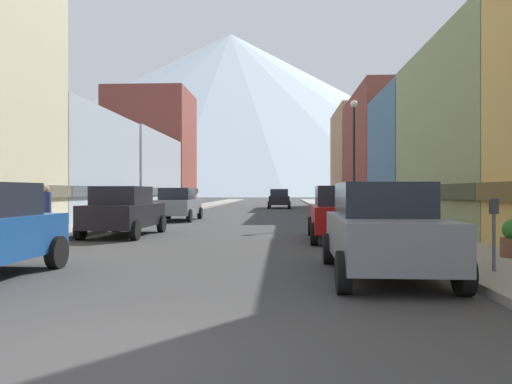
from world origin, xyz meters
TOP-DOWN VIEW (x-y plane):
  - ground_plane at (0.00, 0.00)m, footprint 400.00×400.00m
  - sidewalk_left at (-6.25, 35.00)m, footprint 2.50×100.00m
  - sidewalk_right at (6.25, 35.00)m, footprint 2.50×100.00m
  - storefront_left_2 at (-10.94, 22.56)m, footprint 7.17×11.01m
  - storefront_left_3 at (-11.50, 35.15)m, footprint 8.29×13.03m
  - storefront_left_4 at (-11.47, 46.29)m, footprint 8.24×8.30m
  - storefront_right_2 at (11.67, 24.92)m, footprint 8.65×8.29m
  - storefront_right_3 at (11.05, 35.93)m, footprint 7.40×13.37m
  - storefront_right_4 at (10.59, 49.04)m, footprint 6.47×11.86m
  - car_left_1 at (-3.80, 13.12)m, footprint 2.16×4.45m
  - car_left_2 at (-3.80, 22.58)m, footprint 2.07×4.41m
  - car_right_0 at (3.80, 4.89)m, footprint 2.13×4.43m
  - car_right_1 at (3.80, 11.89)m, footprint 2.17×4.45m
  - car_driving_0 at (1.60, 42.22)m, footprint 2.06×4.40m
  - parking_meter_near at (5.75, 4.64)m, footprint 0.14×0.10m
  - potted_plant_1 at (7.00, 17.21)m, footprint 0.50×0.50m
  - pedestrian_0 at (-6.25, 12.23)m, footprint 0.36×0.36m
  - streetlamp_right at (5.35, 19.93)m, footprint 0.36×0.36m
  - mountain_backdrop at (-25.29, 260.00)m, footprint 285.42×285.42m

SIDE VIEW (x-z plane):
  - ground_plane at x=0.00m, z-range 0.00..0.00m
  - sidewalk_left at x=-6.25m, z-range 0.00..0.15m
  - sidewalk_right at x=6.25m, z-range 0.00..0.15m
  - potted_plant_1 at x=7.00m, z-range 0.14..0.93m
  - car_left_1 at x=-3.80m, z-range 0.01..1.79m
  - car_left_2 at x=-3.80m, z-range 0.01..1.79m
  - car_right_0 at x=3.80m, z-range 0.01..1.79m
  - car_right_1 at x=3.80m, z-range 0.01..1.79m
  - car_driving_0 at x=1.60m, z-range 0.01..1.79m
  - pedestrian_0 at x=-6.25m, z-range 0.09..1.74m
  - parking_meter_near at x=5.75m, z-range 0.35..1.68m
  - storefront_left_2 at x=-10.94m, z-range -0.11..5.89m
  - storefront_left_3 at x=-11.50m, z-range -0.11..6.00m
  - storefront_right_2 at x=11.67m, z-range -0.14..7.20m
  - streetlamp_right at x=5.35m, z-range 1.06..6.92m
  - storefront_right_3 at x=11.05m, z-range -0.16..9.18m
  - storefront_right_4 at x=10.59m, z-range -0.17..9.94m
  - storefront_left_4 at x=-11.47m, z-range -0.18..11.52m
  - mountain_backdrop at x=-25.29m, z-range 0.00..83.82m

